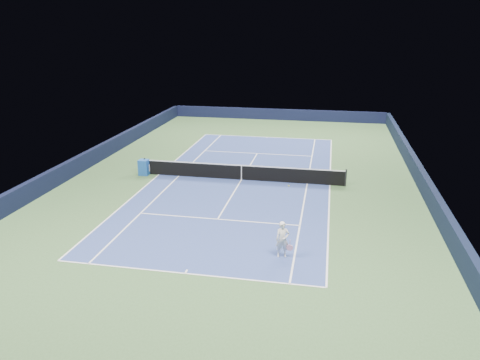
# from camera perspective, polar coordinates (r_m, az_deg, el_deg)

# --- Properties ---
(ground) EXTENTS (40.00, 40.00, 0.00)m
(ground) POSITION_cam_1_polar(r_m,az_deg,el_deg) (29.44, 0.18, 0.03)
(ground) COLOR #385830
(ground) RESTS_ON ground
(wall_far) EXTENTS (22.00, 0.35, 1.10)m
(wall_far) POSITION_cam_1_polar(r_m,az_deg,el_deg) (48.35, 4.62, 7.98)
(wall_far) COLOR black
(wall_far) RESTS_ON ground
(wall_right) EXTENTS (0.35, 40.00, 1.10)m
(wall_right) POSITION_cam_1_polar(r_m,az_deg,el_deg) (29.35, 21.42, -0.23)
(wall_right) COLOR black
(wall_right) RESTS_ON ground
(wall_left) EXTENTS (0.35, 40.00, 1.10)m
(wall_left) POSITION_cam_1_polar(r_m,az_deg,el_deg) (32.97, -18.65, 2.07)
(wall_left) COLOR black
(wall_left) RESTS_ON ground
(court_surface) EXTENTS (10.97, 23.77, 0.01)m
(court_surface) POSITION_cam_1_polar(r_m,az_deg,el_deg) (29.44, 0.18, 0.03)
(court_surface) COLOR navy
(court_surface) RESTS_ON ground
(baseline_far) EXTENTS (10.97, 0.08, 0.00)m
(baseline_far) POSITION_cam_1_polar(r_m,az_deg,el_deg) (40.75, 3.32, 5.24)
(baseline_far) COLOR white
(baseline_far) RESTS_ON ground
(baseline_near) EXTENTS (10.97, 0.08, 0.00)m
(baseline_near) POSITION_cam_1_polar(r_m,az_deg,el_deg) (18.86, -6.72, -11.24)
(baseline_near) COLOR white
(baseline_near) RESTS_ON ground
(sideline_doubles_right) EXTENTS (0.08, 23.77, 0.00)m
(sideline_doubles_right) POSITION_cam_1_polar(r_m,az_deg,el_deg) (28.98, 10.90, -0.61)
(sideline_doubles_right) COLOR white
(sideline_doubles_right) RESTS_ON ground
(sideline_doubles_left) EXTENTS (0.08, 23.77, 0.00)m
(sideline_doubles_left) POSITION_cam_1_polar(r_m,az_deg,el_deg) (30.89, -9.87, 0.66)
(sideline_doubles_left) COLOR white
(sideline_doubles_left) RESTS_ON ground
(sideline_singles_right) EXTENTS (0.08, 23.77, 0.00)m
(sideline_singles_right) POSITION_cam_1_polar(r_m,az_deg,el_deg) (29.00, 8.19, -0.44)
(sideline_singles_right) COLOR white
(sideline_singles_right) RESTS_ON ground
(sideline_singles_left) EXTENTS (0.08, 23.77, 0.00)m
(sideline_singles_left) POSITION_cam_1_polar(r_m,az_deg,el_deg) (30.44, -7.45, 0.51)
(sideline_singles_left) COLOR white
(sideline_singles_left) RESTS_ON ground
(service_line_far) EXTENTS (8.23, 0.08, 0.00)m
(service_line_far) POSITION_cam_1_polar(r_m,az_deg,el_deg) (35.48, 2.12, 3.26)
(service_line_far) COLOR white
(service_line_far) RESTS_ON ground
(service_line_near) EXTENTS (8.23, 0.08, 0.00)m
(service_line_near) POSITION_cam_1_polar(r_m,az_deg,el_deg) (23.59, -2.74, -4.79)
(service_line_near) COLOR white
(service_line_near) RESTS_ON ground
(center_service_line) EXTENTS (0.08, 12.80, 0.00)m
(center_service_line) POSITION_cam_1_polar(r_m,az_deg,el_deg) (29.44, 0.18, 0.05)
(center_service_line) COLOR white
(center_service_line) RESTS_ON ground
(center_mark_far) EXTENTS (0.08, 0.30, 0.00)m
(center_mark_far) POSITION_cam_1_polar(r_m,az_deg,el_deg) (40.60, 3.29, 5.20)
(center_mark_far) COLOR white
(center_mark_far) RESTS_ON ground
(center_mark_near) EXTENTS (0.08, 0.30, 0.00)m
(center_mark_near) POSITION_cam_1_polar(r_m,az_deg,el_deg) (18.99, -6.59, -11.02)
(center_mark_near) COLOR white
(center_mark_near) RESTS_ON ground
(tennis_net) EXTENTS (12.90, 0.10, 1.07)m
(tennis_net) POSITION_cam_1_polar(r_m,az_deg,el_deg) (29.29, 0.18, 0.97)
(tennis_net) COLOR black
(tennis_net) RESTS_ON ground
(sponsor_cube) EXTENTS (0.65, 0.58, 1.01)m
(sponsor_cube) POSITION_cam_1_polar(r_m,az_deg,el_deg) (30.90, -11.62, 1.52)
(sponsor_cube) COLOR #1B4FA6
(sponsor_cube) RESTS_ON ground
(tennis_player) EXTENTS (0.78, 1.28, 2.85)m
(tennis_player) POSITION_cam_1_polar(r_m,az_deg,el_deg) (19.73, 5.21, -7.24)
(tennis_player) COLOR white
(tennis_player) RESTS_ON ground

